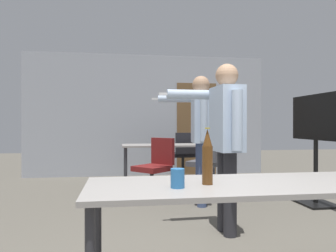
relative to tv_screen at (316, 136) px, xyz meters
name	(u,v)px	position (x,y,z in m)	size (l,w,h in m)	color
back_wall	(149,116)	(-2.06, 3.03, 0.36)	(5.28, 0.12, 2.66)	#A3A8B2
conference_table_near	(256,193)	(-1.88, -2.27, -0.27)	(2.09, 0.72, 0.76)	gray
conference_table_far	(168,149)	(-1.83, 1.68, -0.29)	(1.66, 0.69, 0.76)	gray
tv_screen	(316,136)	(0.00, 0.00, 0.00)	(0.44, 1.14, 1.54)	black
person_left_plaid	(200,126)	(-1.62, 0.20, 0.13)	(0.79, 0.67, 1.79)	#3D4C75
person_far_watching	(225,131)	(-1.64, -0.98, 0.09)	(0.80, 0.64, 1.74)	#28282D
office_chair_near_pushed	(184,157)	(-1.40, 2.37, -0.51)	(0.52, 0.57, 0.96)	black
office_chair_far_right	(209,166)	(-1.29, 0.90, -0.51)	(0.69, 0.68, 0.95)	black
office_chair_mid_tucked	(155,170)	(-2.17, 0.84, -0.54)	(0.69, 0.68, 0.90)	black
beer_bottle	(207,158)	(-2.20, -2.29, -0.04)	(0.06, 0.06, 0.34)	#563314
drink_cup	(178,178)	(-2.39, -2.37, -0.15)	(0.08, 0.08, 0.11)	#2866A3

